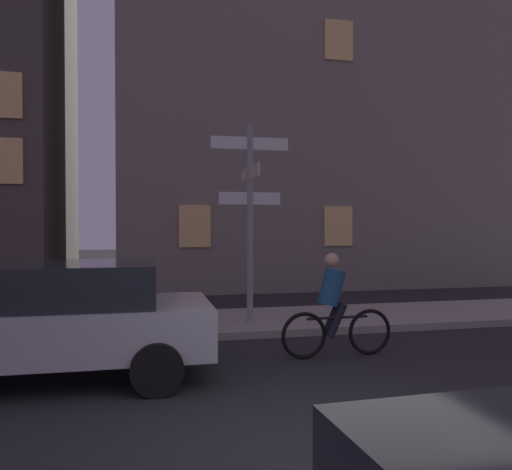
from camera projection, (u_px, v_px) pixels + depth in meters
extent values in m
plane|color=#232326|center=(322.00, 462.00, 4.50)|extent=(80.00, 80.00, 0.00)
cube|color=gray|center=(216.00, 323.00, 10.49)|extent=(40.00, 2.58, 0.14)
cylinder|color=gray|center=(250.00, 224.00, 10.13)|extent=(0.12, 0.12, 3.83)
cube|color=white|center=(250.00, 143.00, 10.10)|extent=(1.52, 0.03, 0.24)
cube|color=beige|center=(250.00, 173.00, 10.11)|extent=(0.03, 1.57, 0.24)
cube|color=white|center=(250.00, 198.00, 10.12)|extent=(1.21, 0.03, 0.24)
cube|color=#B7B7BC|center=(44.00, 330.00, 6.83)|extent=(4.32, 1.88, 0.65)
cube|color=#23282D|center=(69.00, 284.00, 6.88)|extent=(2.21, 1.72, 0.54)
cylinder|color=black|center=(157.00, 369.00, 6.24)|extent=(0.64, 0.23, 0.64)
cylinder|color=black|center=(154.00, 337.00, 8.04)|extent=(0.64, 0.23, 0.64)
torus|color=black|center=(370.00, 332.00, 8.23)|extent=(0.72, 0.09, 0.72)
torus|color=black|center=(304.00, 336.00, 7.95)|extent=(0.72, 0.09, 0.72)
cylinder|color=black|center=(337.00, 318.00, 8.09)|extent=(1.00, 0.08, 0.04)
cylinder|color=navy|center=(332.00, 287.00, 8.05)|extent=(0.46, 0.34, 0.61)
sphere|color=tan|center=(332.00, 260.00, 8.04)|extent=(0.22, 0.22, 0.22)
cylinder|color=black|center=(332.00, 319.00, 8.16)|extent=(0.35, 0.13, 0.55)
cylinder|color=black|center=(337.00, 321.00, 7.99)|extent=(0.35, 0.13, 0.55)
cube|color=#F2C672|center=(4.00, 161.00, 13.63)|extent=(0.90, 0.06, 1.20)
cube|color=#F2C672|center=(4.00, 95.00, 13.59)|extent=(0.90, 0.06, 1.20)
cube|color=slate|center=(304.00, 8.00, 19.01)|extent=(13.08, 6.63, 19.85)
cube|color=#F2C672|center=(195.00, 226.00, 14.94)|extent=(0.90, 0.06, 1.20)
cube|color=#F2C672|center=(338.00, 226.00, 15.91)|extent=(0.90, 0.06, 1.20)
cube|color=#F2C672|center=(339.00, 40.00, 15.79)|extent=(0.90, 0.06, 1.20)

